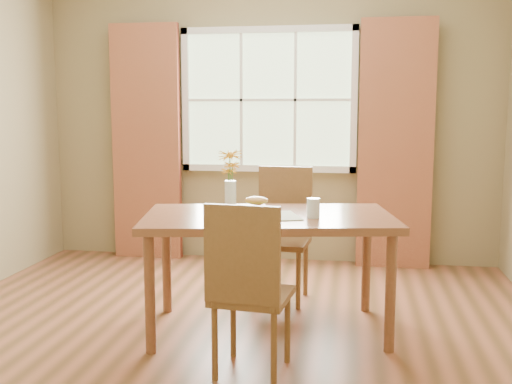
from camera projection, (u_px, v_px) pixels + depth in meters
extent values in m
cube|color=brown|center=(227.00, 331.00, 3.88)|extent=(4.20, 3.80, 0.02)
cube|color=#897A52|center=(269.00, 116.00, 5.56)|extent=(4.20, 0.02, 2.70)
cube|color=#897A52|center=(94.00, 133.00, 1.82)|extent=(4.20, 0.02, 2.70)
cube|color=#B2CF9C|center=(268.00, 100.00, 5.51)|extent=(1.50, 0.02, 1.20)
cube|color=white|center=(268.00, 29.00, 5.39)|extent=(1.62, 0.04, 0.06)
cube|color=white|center=(268.00, 168.00, 5.57)|extent=(1.62, 0.04, 0.06)
cube|color=white|center=(186.00, 100.00, 5.60)|extent=(0.06, 0.04, 1.32)
cube|color=white|center=(354.00, 100.00, 5.35)|extent=(0.06, 0.04, 1.32)
cube|color=white|center=(268.00, 100.00, 5.48)|extent=(1.50, 0.03, 0.02)
cube|color=maroon|center=(146.00, 143.00, 5.65)|extent=(0.65, 0.08, 2.20)
cube|color=maroon|center=(396.00, 145.00, 5.28)|extent=(0.65, 0.08, 2.20)
cube|color=brown|center=(269.00, 218.00, 3.78)|extent=(1.69, 1.13, 0.05)
cylinder|color=brown|center=(150.00, 294.00, 3.47)|extent=(0.06, 0.06, 0.71)
cylinder|color=brown|center=(390.00, 293.00, 3.49)|extent=(0.06, 0.06, 0.71)
cylinder|color=brown|center=(167.00, 263.00, 4.18)|extent=(0.06, 0.06, 0.71)
cylinder|color=brown|center=(366.00, 262.00, 4.20)|extent=(0.06, 0.06, 0.71)
cube|color=brown|center=(252.00, 296.00, 3.22)|extent=(0.44, 0.44, 0.04)
cube|color=brown|center=(243.00, 254.00, 3.01)|extent=(0.40, 0.08, 0.51)
cylinder|color=brown|center=(215.00, 343.00, 3.14)|extent=(0.03, 0.03, 0.40)
cylinder|color=brown|center=(274.00, 350.00, 3.05)|extent=(0.03, 0.03, 0.40)
cylinder|color=brown|center=(233.00, 322.00, 3.44)|extent=(0.03, 0.03, 0.40)
cylinder|color=brown|center=(287.00, 328.00, 3.36)|extent=(0.03, 0.03, 0.40)
cube|color=brown|center=(280.00, 242.00, 4.43)|extent=(0.44, 0.44, 0.04)
cube|color=brown|center=(285.00, 201.00, 4.57)|extent=(0.41, 0.07, 0.53)
cylinder|color=brown|center=(253.00, 277.00, 4.34)|extent=(0.04, 0.04, 0.42)
cylinder|color=brown|center=(298.00, 280.00, 4.26)|extent=(0.04, 0.04, 0.42)
cylinder|color=brown|center=(263.00, 266.00, 4.66)|extent=(0.04, 0.04, 0.42)
cylinder|color=brown|center=(306.00, 268.00, 4.58)|extent=(0.04, 0.04, 0.42)
cube|color=beige|center=(262.00, 216.00, 3.70)|extent=(0.54, 0.46, 0.01)
cube|color=#66BE2F|center=(256.00, 215.00, 3.69)|extent=(0.25, 0.25, 0.01)
ellipsoid|color=#F1AD52|center=(256.00, 211.00, 3.69)|extent=(0.15, 0.11, 0.04)
ellipsoid|color=#4C8C2D|center=(262.00, 210.00, 3.66)|extent=(0.08, 0.05, 0.01)
cylinder|color=red|center=(255.00, 206.00, 3.69)|extent=(0.08, 0.08, 0.01)
cylinder|color=red|center=(260.00, 205.00, 3.69)|extent=(0.07, 0.07, 0.01)
ellipsoid|color=#F1AD52|center=(256.00, 200.00, 3.68)|extent=(0.15, 0.11, 0.05)
cylinder|color=silver|center=(313.00, 208.00, 3.66)|extent=(0.08, 0.08, 0.12)
cylinder|color=silver|center=(313.00, 210.00, 3.67)|extent=(0.07, 0.07, 0.10)
cylinder|color=silver|center=(230.00, 195.00, 3.97)|extent=(0.08, 0.08, 0.19)
cylinder|color=silver|center=(230.00, 202.00, 3.98)|extent=(0.07, 0.07, 0.10)
cylinder|color=#3D7028|center=(230.00, 182.00, 3.96)|extent=(0.01, 0.01, 0.36)
cylinder|color=#3D7028|center=(232.00, 187.00, 3.95)|extent=(0.01, 0.01, 0.30)
cylinder|color=#3D7028|center=(229.00, 190.00, 3.98)|extent=(0.01, 0.01, 0.25)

